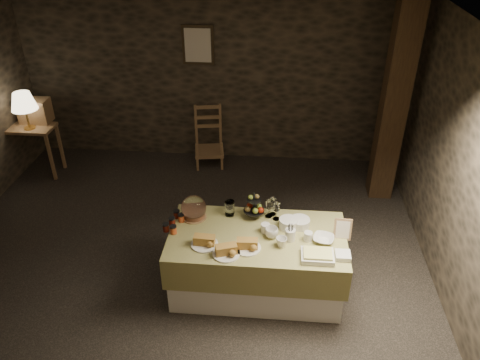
# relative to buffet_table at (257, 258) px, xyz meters

# --- Properties ---
(ground_plane) EXTENTS (5.50, 5.00, 0.01)m
(ground_plane) POSITION_rel_buffet_table_xyz_m (-0.86, 0.38, -0.40)
(ground_plane) COLOR black
(ground_plane) RESTS_ON ground
(room_shell) EXTENTS (5.52, 5.02, 2.60)m
(room_shell) POSITION_rel_buffet_table_xyz_m (-0.86, 0.38, 1.16)
(room_shell) COLOR black
(room_shell) RESTS_ON ground
(buffet_table) EXTENTS (1.75, 0.93, 0.69)m
(buffet_table) POSITION_rel_buffet_table_xyz_m (0.00, 0.00, 0.00)
(buffet_table) COLOR silver
(buffet_table) RESTS_ON ground_plane
(console_table) EXTENTS (0.70, 0.40, 0.75)m
(console_table) POSITION_rel_buffet_table_xyz_m (-3.36, 2.10, 0.22)
(console_table) COLOR brown
(console_table) RESTS_ON ground_plane
(table_lamp) EXTENTS (0.35, 0.35, 0.53)m
(table_lamp) POSITION_rel_buffet_table_xyz_m (-3.31, 2.05, 0.75)
(table_lamp) COLOR #AF843B
(table_lamp) RESTS_ON console_table
(wine_rack) EXTENTS (0.42, 0.26, 0.34)m
(wine_rack) POSITION_rel_buffet_table_xyz_m (-3.31, 2.28, 0.52)
(wine_rack) COLOR brown
(wine_rack) RESTS_ON console_table
(chair) EXTENTS (0.49, 0.47, 0.71)m
(chair) POSITION_rel_buffet_table_xyz_m (-0.86, 2.63, 0.00)
(chair) COLOR brown
(chair) RESTS_ON ground_plane
(timber_column) EXTENTS (0.30, 0.30, 2.60)m
(timber_column) POSITION_rel_buffet_table_xyz_m (1.59, 1.98, 0.90)
(timber_column) COLOR black
(timber_column) RESTS_ON ground_plane
(framed_picture) EXTENTS (0.45, 0.04, 0.55)m
(framed_picture) POSITION_rel_buffet_table_xyz_m (-1.01, 2.85, 1.35)
(framed_picture) COLOR #2F2415
(framed_picture) RESTS_ON room_shell
(plate_stack_a) EXTENTS (0.19, 0.19, 0.10)m
(plate_stack_a) POSITION_rel_buffet_table_xyz_m (0.30, 0.15, 0.34)
(plate_stack_a) COLOR silver
(plate_stack_a) RESTS_ON buffet_table
(plate_stack_b) EXTENTS (0.20, 0.20, 0.08)m
(plate_stack_b) POSITION_rel_buffet_table_xyz_m (0.42, 0.19, 0.34)
(plate_stack_b) COLOR silver
(plate_stack_b) RESTS_ON buffet_table
(cutlery_holder) EXTENTS (0.10, 0.10, 0.12)m
(cutlery_holder) POSITION_rel_buffet_table_xyz_m (0.32, -0.04, 0.35)
(cutlery_holder) COLOR silver
(cutlery_holder) RESTS_ON buffet_table
(cup_a) EXTENTS (0.16, 0.16, 0.10)m
(cup_a) POSITION_rel_buffet_table_xyz_m (0.14, -0.01, 0.35)
(cup_a) COLOR silver
(cup_a) RESTS_ON buffet_table
(cup_b) EXTENTS (0.14, 0.14, 0.10)m
(cup_b) POSITION_rel_buffet_table_xyz_m (0.24, -0.15, 0.34)
(cup_b) COLOR silver
(cup_b) RESTS_ON buffet_table
(mug_c) EXTENTS (0.09, 0.09, 0.09)m
(mug_c) POSITION_rel_buffet_table_xyz_m (0.08, 0.06, 0.34)
(mug_c) COLOR silver
(mug_c) RESTS_ON buffet_table
(mug_d) EXTENTS (0.08, 0.08, 0.09)m
(mug_d) POSITION_rel_buffet_table_xyz_m (0.49, -0.03, 0.34)
(mug_d) COLOR silver
(mug_d) RESTS_ON buffet_table
(bowl) EXTENTS (0.24, 0.24, 0.05)m
(bowl) POSITION_rel_buffet_table_xyz_m (0.64, -0.03, 0.32)
(bowl) COLOR silver
(bowl) RESTS_ON buffet_table
(cake_dome) EXTENTS (0.26, 0.26, 0.26)m
(cake_dome) POSITION_rel_buffet_table_xyz_m (-0.67, 0.24, 0.40)
(cake_dome) COLOR brown
(cake_dome) RESTS_ON buffet_table
(fruit_stand) EXTENTS (0.21, 0.21, 0.30)m
(fruit_stand) POSITION_rel_buffet_table_xyz_m (-0.05, 0.29, 0.42)
(fruit_stand) COLOR black
(fruit_stand) RESTS_ON buffet_table
(bread_platter_left) EXTENTS (0.26, 0.26, 0.11)m
(bread_platter_left) POSITION_rel_buffet_table_xyz_m (-0.50, -0.19, 0.33)
(bread_platter_left) COLOR silver
(bread_platter_left) RESTS_ON buffet_table
(bread_platter_center) EXTENTS (0.26, 0.26, 0.11)m
(bread_platter_center) POSITION_rel_buffet_table_xyz_m (-0.27, -0.31, 0.33)
(bread_platter_center) COLOR silver
(bread_platter_center) RESTS_ON buffet_table
(bread_platter_right) EXTENTS (0.26, 0.26, 0.11)m
(bread_platter_right) POSITION_rel_buffet_table_xyz_m (-0.08, -0.21, 0.33)
(bread_platter_right) COLOR silver
(bread_platter_right) RESTS_ON buffet_table
(jam_jars) EXTENTS (0.18, 0.32, 0.07)m
(jam_jars) POSITION_rel_buffet_table_xyz_m (-0.85, 0.08, 0.33)
(jam_jars) COLOR #59170E
(jam_jars) RESTS_ON buffet_table
(tart_dish) EXTENTS (0.30, 0.22, 0.07)m
(tart_dish) POSITION_rel_buffet_table_xyz_m (0.57, -0.29, 0.33)
(tart_dish) COLOR silver
(tart_dish) RESTS_ON buffet_table
(square_dish) EXTENTS (0.14, 0.14, 0.04)m
(square_dish) POSITION_rel_buffet_table_xyz_m (0.80, -0.26, 0.32)
(square_dish) COLOR silver
(square_dish) RESTS_ON buffet_table
(menu_frame) EXTENTS (0.17, 0.08, 0.22)m
(menu_frame) POSITION_rel_buffet_table_xyz_m (0.82, 0.05, 0.38)
(menu_frame) COLOR brown
(menu_frame) RESTS_ON buffet_table
(storage_jar_a) EXTENTS (0.10, 0.10, 0.16)m
(storage_jar_a) POSITION_rel_buffet_table_xyz_m (-0.31, 0.32, 0.37)
(storage_jar_a) COLOR white
(storage_jar_a) RESTS_ON buffet_table
(storage_jar_b) EXTENTS (0.09, 0.09, 0.14)m
(storage_jar_b) POSITION_rel_buffet_table_xyz_m (-0.31, 0.36, 0.36)
(storage_jar_b) COLOR white
(storage_jar_b) RESTS_ON buffet_table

